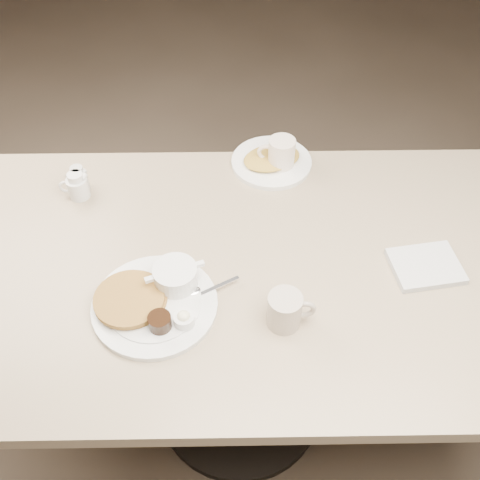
{
  "coord_description": "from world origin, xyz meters",
  "views": [
    {
      "loc": [
        -0.01,
        -0.92,
        1.85
      ],
      "look_at": [
        0.0,
        0.02,
        0.82
      ],
      "focal_mm": 42.5,
      "sensor_mm": 36.0,
      "label": 1
    }
  ],
  "objects_px": {
    "creamer_left": "(77,186)",
    "hash_plate": "(272,161)",
    "coffee_mug_far": "(281,154)",
    "main_plate": "(155,298)",
    "creamer_right": "(79,179)",
    "coffee_mug_near": "(286,310)",
    "diner_table": "(240,304)"
  },
  "relations": [
    {
      "from": "creamer_left",
      "to": "hash_plate",
      "type": "relative_size",
      "value": 0.29
    },
    {
      "from": "coffee_mug_far",
      "to": "hash_plate",
      "type": "relative_size",
      "value": 0.38
    },
    {
      "from": "coffee_mug_far",
      "to": "hash_plate",
      "type": "height_order",
      "value": "coffee_mug_far"
    },
    {
      "from": "main_plate",
      "to": "creamer_right",
      "type": "distance_m",
      "value": 0.48
    },
    {
      "from": "main_plate",
      "to": "coffee_mug_far",
      "type": "xyz_separation_m",
      "value": [
        0.33,
        0.49,
        0.03
      ]
    },
    {
      "from": "creamer_left",
      "to": "coffee_mug_near",
      "type": "bearing_deg",
      "value": -38.37
    },
    {
      "from": "main_plate",
      "to": "creamer_left",
      "type": "height_order",
      "value": "creamer_left"
    },
    {
      "from": "creamer_left",
      "to": "diner_table",
      "type": "bearing_deg",
      "value": -30.13
    },
    {
      "from": "coffee_mug_far",
      "to": "diner_table",
      "type": "bearing_deg",
      "value": -108.28
    },
    {
      "from": "diner_table",
      "to": "coffee_mug_far",
      "type": "height_order",
      "value": "coffee_mug_far"
    },
    {
      "from": "diner_table",
      "to": "creamer_left",
      "type": "height_order",
      "value": "creamer_left"
    },
    {
      "from": "diner_table",
      "to": "coffee_mug_near",
      "type": "bearing_deg",
      "value": -60.08
    },
    {
      "from": "coffee_mug_near",
      "to": "creamer_right",
      "type": "relative_size",
      "value": 1.42
    },
    {
      "from": "coffee_mug_near",
      "to": "hash_plate",
      "type": "distance_m",
      "value": 0.57
    },
    {
      "from": "coffee_mug_far",
      "to": "coffee_mug_near",
      "type": "bearing_deg",
      "value": -92.41
    },
    {
      "from": "diner_table",
      "to": "hash_plate",
      "type": "bearing_deg",
      "value": 75.69
    },
    {
      "from": "coffee_mug_far",
      "to": "creamer_left",
      "type": "height_order",
      "value": "coffee_mug_far"
    },
    {
      "from": "coffee_mug_near",
      "to": "creamer_left",
      "type": "distance_m",
      "value": 0.7
    },
    {
      "from": "coffee_mug_far",
      "to": "creamer_left",
      "type": "xyz_separation_m",
      "value": [
        -0.57,
        -0.11,
        -0.01
      ]
    },
    {
      "from": "creamer_right",
      "to": "coffee_mug_far",
      "type": "bearing_deg",
      "value": 8.49
    },
    {
      "from": "main_plate",
      "to": "coffee_mug_far",
      "type": "relative_size",
      "value": 3.36
    },
    {
      "from": "diner_table",
      "to": "creamer_right",
      "type": "xyz_separation_m",
      "value": [
        -0.45,
        0.29,
        0.21
      ]
    },
    {
      "from": "main_plate",
      "to": "diner_table",
      "type": "bearing_deg",
      "value": 30.31
    },
    {
      "from": "hash_plate",
      "to": "main_plate",
      "type": "bearing_deg",
      "value": -120.66
    },
    {
      "from": "main_plate",
      "to": "coffee_mug_near",
      "type": "distance_m",
      "value": 0.31
    },
    {
      "from": "coffee_mug_far",
      "to": "creamer_right",
      "type": "distance_m",
      "value": 0.58
    },
    {
      "from": "coffee_mug_near",
      "to": "main_plate",
      "type": "bearing_deg",
      "value": 169.34
    },
    {
      "from": "diner_table",
      "to": "hash_plate",
      "type": "relative_size",
      "value": 4.81
    },
    {
      "from": "coffee_mug_far",
      "to": "creamer_right",
      "type": "xyz_separation_m",
      "value": [
        -0.57,
        -0.09,
        -0.01
      ]
    },
    {
      "from": "coffee_mug_far",
      "to": "hash_plate",
      "type": "xyz_separation_m",
      "value": [
        -0.02,
        0.02,
        -0.04
      ]
    },
    {
      "from": "diner_table",
      "to": "hash_plate",
      "type": "height_order",
      "value": "hash_plate"
    },
    {
      "from": "main_plate",
      "to": "coffee_mug_near",
      "type": "bearing_deg",
      "value": -10.66
    }
  ]
}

